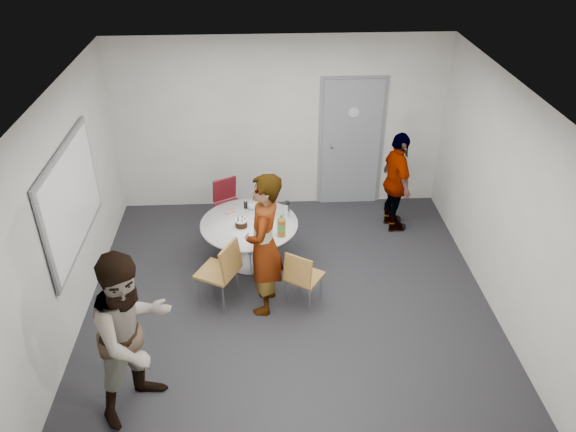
{
  "coord_description": "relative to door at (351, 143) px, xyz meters",
  "views": [
    {
      "loc": [
        -0.3,
        -5.44,
        4.63
      ],
      "look_at": [
        0.0,
        0.25,
        1.11
      ],
      "focal_mm": 35.0,
      "sensor_mm": 36.0,
      "label": 1
    }
  ],
  "objects": [
    {
      "name": "wall_left",
      "position": [
        -3.6,
        -2.48,
        0.32
      ],
      "size": [
        0.0,
        5.0,
        5.0
      ],
      "primitive_type": "plane",
      "rotation": [
        1.57,
        0.0,
        1.57
      ],
      "color": "#B9B6AF",
      "rests_on": "floor"
    },
    {
      "name": "floor",
      "position": [
        -1.1,
        -2.48,
        -1.03
      ],
      "size": [
        5.0,
        5.0,
        0.0
      ],
      "primitive_type": "plane",
      "color": "black",
      "rests_on": "ground"
    },
    {
      "name": "person_main",
      "position": [
        -1.39,
        -2.54,
        -0.11
      ],
      "size": [
        0.54,
        0.73,
        1.82
      ],
      "primitive_type": "imported",
      "rotation": [
        0.0,
        0.0,
        -1.74
      ],
      "color": "#A5C6EA",
      "rests_on": "floor"
    },
    {
      "name": "door",
      "position": [
        0.0,
        0.0,
        0.0
      ],
      "size": [
        1.02,
        0.17,
        2.12
      ],
      "color": "gray",
      "rests_on": "wall_back"
    },
    {
      "name": "person_left",
      "position": [
        -2.65,
        -3.97,
        -0.11
      ],
      "size": [
        1.1,
        1.13,
        1.83
      ],
      "primitive_type": "imported",
      "rotation": [
        0.0,
        0.0,
        0.87
      ],
      "color": "white",
      "rests_on": "floor"
    },
    {
      "name": "whiteboard",
      "position": [
        -3.56,
        -2.28,
        0.42
      ],
      "size": [
        0.04,
        1.9,
        1.25
      ],
      "color": "gray",
      "rests_on": "wall_left"
    },
    {
      "name": "chair_near_left",
      "position": [
        -1.9,
        -2.47,
        -0.47
      ],
      "size": [
        0.61,
        0.59,
        0.9
      ],
      "rotation": [
        0.0,
        0.0,
        1.09
      ],
      "color": "brown",
      "rests_on": "floor"
    },
    {
      "name": "wall_front",
      "position": [
        -1.1,
        -4.98,
        0.32
      ],
      "size": [
        5.0,
        0.0,
        5.0
      ],
      "primitive_type": "plane",
      "rotation": [
        -1.57,
        0.0,
        0.0
      ],
      "color": "#B9B6AF",
      "rests_on": "floor"
    },
    {
      "name": "wall_right",
      "position": [
        1.4,
        -2.48,
        0.32
      ],
      "size": [
        0.0,
        5.0,
        5.0
      ],
      "primitive_type": "plane",
      "rotation": [
        1.57,
        0.0,
        -1.57
      ],
      "color": "#B9B6AF",
      "rests_on": "floor"
    },
    {
      "name": "table",
      "position": [
        -1.55,
        -1.68,
        -0.44
      ],
      "size": [
        1.29,
        1.29,
        0.99
      ],
      "color": "silver",
      "rests_on": "floor"
    },
    {
      "name": "ceiling",
      "position": [
        -1.1,
        -2.48,
        1.67
      ],
      "size": [
        5.0,
        5.0,
        0.0
      ],
      "primitive_type": "plane",
      "rotation": [
        3.14,
        0.0,
        0.0
      ],
      "color": "silver",
      "rests_on": "wall_back"
    },
    {
      "name": "person_right",
      "position": [
        0.56,
        -0.83,
        -0.26
      ],
      "size": [
        0.49,
        0.94,
        1.53
      ],
      "primitive_type": "imported",
      "rotation": [
        0.0,
        0.0,
        1.7
      ],
      "color": "black",
      "rests_on": "floor"
    },
    {
      "name": "chair_far",
      "position": [
        -1.9,
        -0.72,
        -0.54
      ],
      "size": [
        0.53,
        0.54,
        0.8
      ],
      "rotation": [
        0.0,
        0.0,
        3.64
      ],
      "color": "#5C1218",
      "rests_on": "floor"
    },
    {
      "name": "chair_near_right",
      "position": [
        -0.95,
        -2.57,
        -0.55
      ],
      "size": [
        0.53,
        0.55,
        0.79
      ],
      "rotation": [
        0.0,
        0.0,
        -0.58
      ],
      "color": "brown",
      "rests_on": "floor"
    },
    {
      "name": "wall_back",
      "position": [
        -1.1,
        0.02,
        0.32
      ],
      "size": [
        5.0,
        0.0,
        5.0
      ],
      "primitive_type": "plane",
      "rotation": [
        1.57,
        0.0,
        0.0
      ],
      "color": "#B9B6AF",
      "rests_on": "floor"
    }
  ]
}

